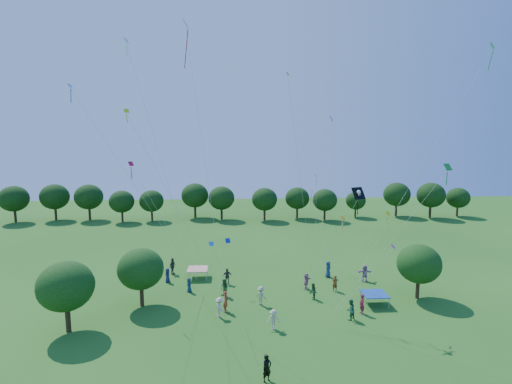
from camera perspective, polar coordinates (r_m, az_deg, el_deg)
The scene contains 40 objects.
near_tree_west at distance 35.73m, azimuth -25.54°, elevation -12.05°, with size 4.39×4.39×5.80m.
near_tree_north at distance 38.59m, azimuth -16.15°, elevation -10.52°, with size 4.18×4.18×5.43m.
near_tree_east at distance 41.80m, azimuth 22.27°, elevation -9.47°, with size 4.13×4.13×5.33m.
treeline at distance 74.88m, azimuth -3.42°, elevation -0.82°, with size 88.01×8.77×6.77m.
tent_red_stripe at distance 45.24m, azimuth -8.33°, elevation -10.84°, with size 2.20×2.20×1.10m.
tent_blue at distance 39.80m, azimuth 16.57°, elevation -13.79°, with size 2.20×2.20×1.10m.
man_in_black at distance 27.82m, azimuth 1.58°, elevation -23.88°, with size 0.67×0.43×1.80m, color black.
crowd_person_0 at distance 44.68m, azimuth -12.52°, elevation -11.54°, with size 0.77×0.42×1.56m, color #1B214F.
crowd_person_1 at distance 42.12m, azimuth 11.19°, elevation -12.67°, with size 0.62×0.40×1.65m, color maroon.
crowd_person_2 at distance 40.13m, azimuth -4.54°, elevation -13.50°, with size 0.88×0.48×1.78m, color #2F5B27.
crowd_person_3 at distance 33.96m, azimuth 2.52°, elevation -17.74°, with size 1.10×0.49×1.68m, color beige.
crowd_person_4 at distance 46.95m, azimuth -11.84°, elevation -10.34°, with size 1.11×0.50×1.89m, color #3B312F.
crowd_person_5 at distance 42.15m, azimuth 7.20°, elevation -12.52°, with size 1.59×0.57×1.70m, color #AD648A.
crowd_person_6 at distance 45.86m, azimuth 10.25°, elevation -10.80°, with size 0.89×0.48×1.80m, color navy.
crowd_person_7 at distance 36.97m, azimuth -4.34°, elevation -15.33°, with size 0.72×0.46×1.92m, color #9D311C.
crowd_person_8 at distance 36.37m, azimuth 13.33°, elevation -16.03°, with size 0.89×0.48×1.81m, color #275B3C.
crowd_person_9 at distance 36.07m, azimuth -5.24°, elevation -16.10°, with size 1.15×0.52×1.76m, color beige.
crowd_person_10 at distance 43.24m, azimuth -4.12°, elevation -11.92°, with size 1.01×0.46×1.73m, color #3E3831.
crowd_person_11 at distance 45.57m, azimuth 15.26°, elevation -11.10°, with size 1.67×0.60×1.79m, color #A661A7.
crowd_person_12 at distance 41.72m, azimuth -9.51°, elevation -12.96°, with size 0.73×0.39×1.47m, color navy.
crowd_person_13 at distance 37.69m, azimuth 14.89°, elevation -15.22°, with size 0.67×0.43×1.79m, color maroon.
crowd_person_14 at distance 39.83m, azimuth 8.12°, elevation -13.88°, with size 0.79×0.42×1.59m, color #224F29.
crowd_person_15 at distance 38.27m, azimuth 0.73°, elevation -14.58°, with size 1.16×0.52×1.78m, color #AAA888.
pirate_kite at distance 34.62m, azimuth 14.28°, elevation -0.46°, with size 6.07×1.33×9.99m.
red_high_kite at distance 33.89m, azimuth -9.03°, elevation 15.86°, with size 3.32×3.29×23.58m.
small_kite_0 at distance 38.57m, azimuth -15.44°, elevation 0.13°, with size 6.11×1.73×11.98m.
small_kite_1 at distance 43.52m, azimuth 17.33°, elevation -4.46°, with size 4.41×1.83×6.56m.
small_kite_2 at distance 33.73m, azimuth -13.58°, elevation 2.19°, with size 6.73×5.48×16.34m.
small_kite_3 at distance 34.10m, azimuth 23.37°, elevation -0.22°, with size 8.49×1.47×12.17m.
small_kite_4 at distance 40.59m, azimuth -4.47°, elevation -7.56°, with size 2.91×0.65×4.10m.
small_kite_5 at distance 47.72m, azimuth 11.06°, elevation 6.67°, with size 0.53×6.94×16.64m.
small_kite_6 at distance 41.60m, azimuth 8.60°, elevation -0.15°, with size 0.54×0.62×10.46m.
small_kite_7 at distance 34.95m, azimuth -18.99°, elevation 4.09°, with size 8.76×7.11×18.17m.
small_kite_8 at distance 47.92m, azimuth 8.36°, elevation -1.57°, with size 1.26×6.61×8.00m.
small_kite_9 at distance 36.72m, azimuth 5.94°, elevation 5.31°, with size 3.06×1.16×19.84m.
small_kite_10 at distance 34.74m, azimuth 12.13°, elevation -5.95°, with size 1.29×2.39×7.54m.
small_kite_11 at distance 31.92m, azimuth 25.10°, elevation 7.82°, with size 9.37×4.15×20.55m.
small_kite_12 at distance 31.92m, azimuth -5.49°, elevation -9.56°, with size 2.21×2.52×6.25m.
small_kite_13 at distance 34.61m, azimuth 17.61°, elevation -9.17°, with size 4.85×0.63×5.51m.
small_kite_14 at distance 35.85m, azimuth -14.99°, elevation 9.78°, with size 4.96×4.93×22.07m.
Camera 1 is at (-2.16, -18.56, 15.61)m, focal length 28.00 mm.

